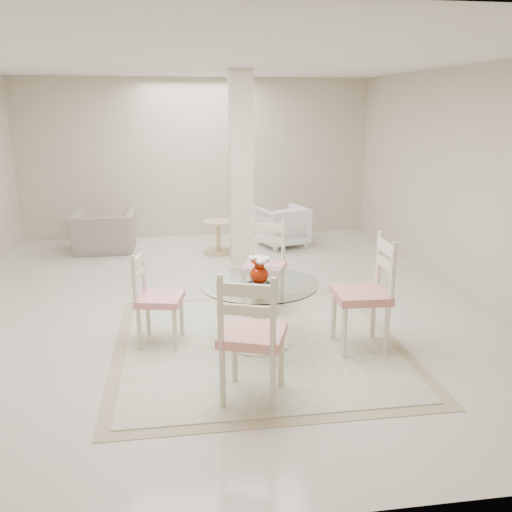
{
  "coord_description": "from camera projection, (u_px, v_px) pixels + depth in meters",
  "views": [
    {
      "loc": [
        -0.38,
        -5.97,
        2.25
      ],
      "look_at": [
        0.36,
        -1.02,
        0.85
      ],
      "focal_mm": 38.0,
      "sensor_mm": 36.0,
      "label": 1
    }
  ],
  "objects": [
    {
      "name": "ground",
      "position": [
        213.0,
        304.0,
        6.35
      ],
      "size": [
        7.0,
        7.0,
        0.0
      ],
      "primitive_type": "plane",
      "color": "beige",
      "rests_on": "ground"
    },
    {
      "name": "room_shell",
      "position": [
        209.0,
        143.0,
        5.85
      ],
      "size": [
        6.02,
        7.02,
        2.71
      ],
      "color": "beige",
      "rests_on": "ground"
    },
    {
      "name": "column",
      "position": [
        241.0,
        174.0,
        7.29
      ],
      "size": [
        0.3,
        0.3,
        2.7
      ],
      "primitive_type": "cube",
      "color": "beige",
      "rests_on": "ground"
    },
    {
      "name": "area_rug",
      "position": [
        259.0,
        345.0,
        5.24
      ],
      "size": [
        2.76,
        2.76,
        0.02
      ],
      "color": "tan",
      "rests_on": "ground"
    },
    {
      "name": "dining_table",
      "position": [
        259.0,
        315.0,
        5.15
      ],
      "size": [
        1.11,
        1.11,
        0.64
      ],
      "rotation": [
        0.0,
        0.0,
        -0.21
      ],
      "color": "beige",
      "rests_on": "ground"
    },
    {
      "name": "red_vase",
      "position": [
        260.0,
        269.0,
        5.03
      ],
      "size": [
        0.21,
        0.19,
        0.27
      ],
      "color": "#9C1A04",
      "rests_on": "dining_table"
    },
    {
      "name": "dining_chair_east",
      "position": [
        370.0,
        285.0,
        5.02
      ],
      "size": [
        0.51,
        0.5,
        1.21
      ],
      "rotation": [
        0.0,
        0.0,
        -1.61
      ],
      "color": "#F5E5C9",
      "rests_on": "ground"
    },
    {
      "name": "dining_chair_north",
      "position": [
        265.0,
        259.0,
        6.06
      ],
      "size": [
        0.58,
        0.58,
        1.12
      ],
      "rotation": [
        0.0,
        0.0,
        -0.37
      ],
      "color": "beige",
      "rests_on": "ground"
    },
    {
      "name": "dining_chair_west",
      "position": [
        153.0,
        291.0,
        5.15
      ],
      "size": [
        0.49,
        0.49,
        1.03
      ],
      "rotation": [
        0.0,
        0.0,
        1.37
      ],
      "color": "beige",
      "rests_on": "ground"
    },
    {
      "name": "dining_chair_south",
      "position": [
        251.0,
        328.0,
        4.09
      ],
      "size": [
        0.61,
        0.61,
        1.19
      ],
      "rotation": [
        0.0,
        0.0,
        2.79
      ],
      "color": "beige",
      "rests_on": "ground"
    },
    {
      "name": "recliner_taupe",
      "position": [
        104.0,
        232.0,
        8.54
      ],
      "size": [
        0.98,
        0.86,
        0.63
      ],
      "primitive_type": "imported",
      "rotation": [
        0.0,
        0.0,
        3.13
      ],
      "color": "gray",
      "rests_on": "ground"
    },
    {
      "name": "armchair_white",
      "position": [
        282.0,
        226.0,
        8.88
      ],
      "size": [
        0.89,
        0.91,
        0.66
      ],
      "primitive_type": "imported",
      "rotation": [
        0.0,
        0.0,
        3.45
      ],
      "color": "white",
      "rests_on": "ground"
    },
    {
      "name": "side_table",
      "position": [
        218.0,
        238.0,
        8.47
      ],
      "size": [
        0.49,
        0.49,
        0.51
      ],
      "color": "#D2BC81",
      "rests_on": "ground"
    }
  ]
}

